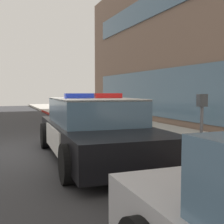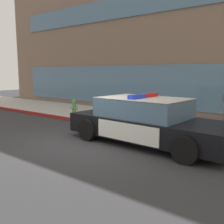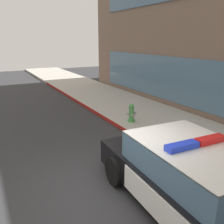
# 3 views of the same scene
# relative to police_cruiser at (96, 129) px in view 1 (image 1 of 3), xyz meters

# --- Properties ---
(ground) EXTENTS (48.00, 48.00, 0.00)m
(ground) POSITION_rel_police_cruiser_xyz_m (-1.46, -1.12, -0.68)
(ground) COLOR #303033
(sidewalk) EXTENTS (48.00, 3.55, 0.15)m
(sidewalk) POSITION_rel_police_cruiser_xyz_m (-1.46, 2.85, -0.61)
(sidewalk) COLOR #B2ADA3
(sidewalk) RESTS_ON ground
(curb_red_paint) EXTENTS (28.80, 0.04, 0.14)m
(curb_red_paint) POSITION_rel_police_cruiser_xyz_m (-1.46, 1.06, -0.61)
(curb_red_paint) COLOR maroon
(curb_red_paint) RESTS_ON ground
(police_cruiser) EXTENTS (5.06, 2.33, 1.49)m
(police_cruiser) POSITION_rel_police_cruiser_xyz_m (0.00, 0.00, 0.00)
(police_cruiser) COLOR black
(police_cruiser) RESTS_ON ground
(fire_hydrant) EXTENTS (0.34, 0.39, 0.73)m
(fire_hydrant) POSITION_rel_police_cruiser_xyz_m (-4.94, 1.67, -0.18)
(fire_hydrant) COLOR #4C994C
(fire_hydrant) RESTS_ON sidewalk
(parking_meter) EXTENTS (0.12, 0.18, 1.34)m
(parking_meter) POSITION_rel_police_cruiser_xyz_m (1.80, 1.55, 0.40)
(parking_meter) COLOR slate
(parking_meter) RESTS_ON sidewalk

